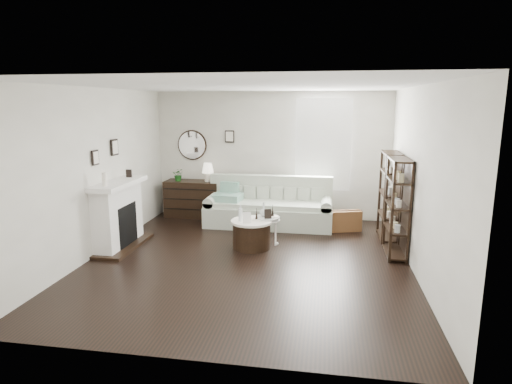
% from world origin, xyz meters
% --- Properties ---
extents(room, '(5.50, 5.50, 5.50)m').
position_xyz_m(room, '(0.73, 2.70, 1.60)').
color(room, black).
rests_on(room, ground).
extents(fireplace, '(0.50, 1.40, 1.84)m').
position_xyz_m(fireplace, '(-2.32, 0.30, 0.54)').
color(fireplace, white).
rests_on(fireplace, ground).
extents(shelf_unit_far, '(0.30, 0.80, 1.60)m').
position_xyz_m(shelf_unit_far, '(2.33, 1.55, 0.80)').
color(shelf_unit_far, black).
rests_on(shelf_unit_far, ground).
extents(shelf_unit_near, '(0.30, 0.80, 1.60)m').
position_xyz_m(shelf_unit_near, '(2.33, 0.65, 0.80)').
color(shelf_unit_near, black).
rests_on(shelf_unit_near, ground).
extents(sofa, '(2.54, 0.88, 0.99)m').
position_xyz_m(sofa, '(0.05, 2.08, 0.33)').
color(sofa, '#A6AF9C').
rests_on(sofa, ground).
extents(quilt, '(0.59, 0.50, 0.14)m').
position_xyz_m(quilt, '(-0.78, 1.95, 0.58)').
color(quilt, '#258864').
rests_on(quilt, sofa).
extents(suitcase, '(0.64, 0.37, 0.41)m').
position_xyz_m(suitcase, '(1.58, 1.89, 0.20)').
color(suitcase, brown).
rests_on(suitcase, ground).
extents(dresser, '(1.20, 0.51, 0.80)m').
position_xyz_m(dresser, '(-1.68, 2.47, 0.40)').
color(dresser, black).
rests_on(dresser, ground).
extents(table_lamp, '(0.28, 0.28, 0.40)m').
position_xyz_m(table_lamp, '(-1.33, 2.47, 1.00)').
color(table_lamp, beige).
rests_on(table_lamp, dresser).
extents(potted_plant, '(0.28, 0.25, 0.27)m').
position_xyz_m(potted_plant, '(-1.98, 2.42, 0.93)').
color(potted_plant, '#175117').
rests_on(potted_plant, dresser).
extents(drum_table, '(0.71, 0.71, 0.49)m').
position_xyz_m(drum_table, '(-0.05, 0.61, 0.25)').
color(drum_table, black).
rests_on(drum_table, ground).
extents(pedestal_table, '(0.43, 0.43, 0.52)m').
position_xyz_m(pedestal_table, '(0.20, 0.79, 0.47)').
color(pedestal_table, silver).
rests_on(pedestal_table, ground).
extents(eiffel_drum, '(0.13, 0.13, 0.18)m').
position_xyz_m(eiffel_drum, '(0.03, 0.66, 0.58)').
color(eiffel_drum, black).
rests_on(eiffel_drum, drum_table).
extents(bottle_drum, '(0.07, 0.07, 0.28)m').
position_xyz_m(bottle_drum, '(-0.23, 0.53, 0.63)').
color(bottle_drum, silver).
rests_on(bottle_drum, drum_table).
extents(card_frame_drum, '(0.15, 0.09, 0.19)m').
position_xyz_m(card_frame_drum, '(-0.10, 0.44, 0.58)').
color(card_frame_drum, white).
rests_on(card_frame_drum, drum_table).
extents(eiffel_ped, '(0.12, 0.12, 0.19)m').
position_xyz_m(eiffel_ped, '(0.28, 0.82, 0.61)').
color(eiffel_ped, black).
rests_on(eiffel_ped, pedestal_table).
extents(flask_ped, '(0.14, 0.14, 0.25)m').
position_xyz_m(flask_ped, '(0.13, 0.81, 0.64)').
color(flask_ped, silver).
rests_on(flask_ped, pedestal_table).
extents(card_frame_ped, '(0.13, 0.09, 0.16)m').
position_xyz_m(card_frame_ped, '(0.22, 0.68, 0.60)').
color(card_frame_ped, black).
rests_on(card_frame_ped, pedestal_table).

